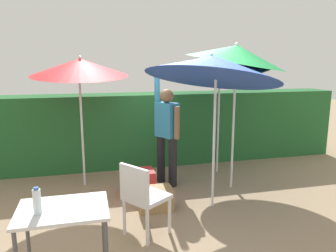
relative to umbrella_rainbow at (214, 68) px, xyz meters
The scene contains 12 objects.
ground_plane 2.02m from the umbrella_rainbow, 162.26° to the left, with size 24.00×24.00×0.00m, color #9E8466.
hedge_row 2.59m from the umbrella_rainbow, 102.88° to the left, with size 8.00×0.70×1.41m, color #23602D.
umbrella_rainbow is the anchor object (origin of this frame).
umbrella_orange 2.14m from the umbrella_rainbow, 144.10° to the left, with size 1.51×1.53×2.15m.
umbrella_yellow 1.48m from the umbrella_rainbow, 63.28° to the left, with size 1.79×1.76×2.31m.
umbrella_navy 0.86m from the umbrella_rainbow, 44.53° to the left, with size 1.58×1.55×2.45m.
person_vendor 1.46m from the umbrella_rainbow, 112.30° to the left, with size 0.37×0.52×1.88m.
chair_plastic 1.89m from the umbrella_rainbow, 151.47° to the right, with size 0.61×0.61×0.89m.
cooler_box 2.12m from the umbrella_rainbow, 143.80° to the left, with size 0.52×0.39×0.37m, color red.
crate_cardboard 1.96m from the umbrella_rainbow, behind, with size 0.46×0.31×0.32m, color #9E7A4C.
folding_table 2.61m from the umbrella_rainbow, 147.27° to the right, with size 0.80×0.60×0.74m.
bottle_water 2.70m from the umbrella_rainbow, 148.47° to the right, with size 0.07×0.07×0.24m.
Camera 1 is at (-1.14, -4.25, 2.03)m, focal length 34.78 mm.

